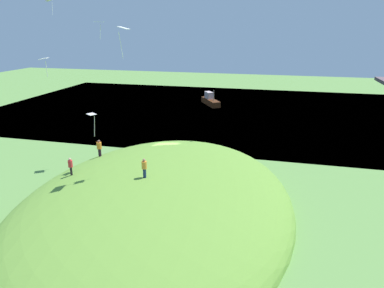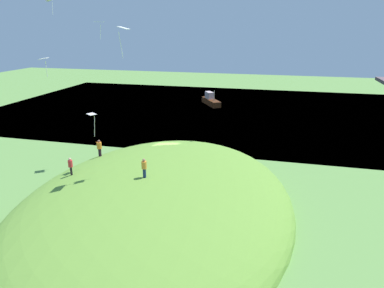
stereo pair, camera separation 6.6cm
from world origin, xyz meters
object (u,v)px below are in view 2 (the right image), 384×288
Objects in this scene: person_on_hilltop at (144,166)px; kite_0 at (44,60)px; kite_3 at (123,30)px; person_watching_kites at (99,146)px; person_with_child at (70,164)px; kite_7 at (49,2)px; boat_on_lake at (211,100)px; kite_8 at (99,23)px; kite_4 at (92,116)px.

person_on_hilltop is 10.27m from kite_0.
kite_3 is (-1.11, -1.56, 10.04)m from person_on_hilltop.
person_watching_kites is 5.33m from person_with_child.
person_on_hilltop is at bearing -34.29° from person_watching_kites.
boat_on_lake is at bearing 167.50° from kite_7.
kite_8 is (-3.15, 3.03, -1.74)m from kite_7.
kite_3 is 1.73× the size of kite_7.
kite_0 is 11.58m from kite_7.
kite_0 is at bearing 5.03° from kite_4.
person_on_hilltop is at bearing 54.47° from kite_3.
kite_0 reaches higher than person_watching_kites.
kite_3 is at bearing 141.27° from kite_0.
kite_8 is at bearing 105.75° from person_watching_kites.
boat_on_lake is at bearing 177.01° from kite_0.
kite_4 is (-1.53, -4.12, -7.03)m from kite_3.
kite_8 reaches higher than person_on_hilltop.
person_with_child reaches higher than boat_on_lake.
kite_0 reaches higher than person_with_child.
kite_0 reaches higher than kite_4.
kite_0 is at bearing 144.79° from boat_on_lake.
person_on_hilltop is at bearing 61.30° from kite_7.
person_with_child is 14.22m from kite_8.
kite_8 is at bearing -49.91° from person_on_hilltop.
kite_8 is at bearing 136.14° from kite_7.
boat_on_lake is 4.82× the size of kite_7.
kite_3 is at bearing 149.52° from boat_on_lake.
kite_7 is (0.05, -3.60, 13.37)m from person_watching_kites.
boat_on_lake is 35.86m from kite_8.
person_with_child is at bearing -84.65° from kite_3.
kite_8 is (-6.39, -2.03, 7.62)m from kite_4.
person_watching_kites is 1.04× the size of kite_8.
kite_3 is 10.61m from kite_7.
kite_8 reaches higher than boat_on_lake.
person_with_child is at bearing 142.01° from boat_on_lake.
kite_7 reaches higher than person_with_child.
kite_7 is (-4.77, -9.18, 2.34)m from kite_3.
kite_3 reaches higher than person_with_child.
kite_8 is (32.68, -4.92, 13.91)m from boat_on_lake.
kite_8 is at bearing 139.22° from boat_on_lake.
person_watching_kites is 1.33× the size of kite_7.
kite_7 is 0.78× the size of kite_8.
kite_3 is at bearing 69.62° from kite_4.
boat_on_lake is at bearing 88.45° from person_watching_kites.
kite_4 is (-2.04, 1.27, 3.81)m from person_with_child.
boat_on_lake is 41.93m from person_on_hilltop.
boat_on_lake is 3.62× the size of person_watching_kites.
kite_3 is 8.29m from kite_4.
person_with_child is 10.02m from kite_0.
kite_0 is 12.89m from kite_8.
kite_7 reaches higher than kite_3.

